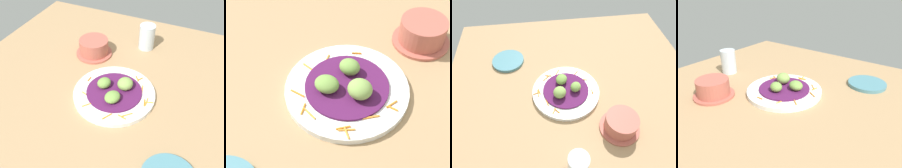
% 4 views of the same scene
% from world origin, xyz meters
% --- Properties ---
extents(table_surface, '(1.10, 1.10, 0.02)m').
position_xyz_m(table_surface, '(0.00, 0.00, 0.01)').
color(table_surface, tan).
rests_on(table_surface, ground).
extents(main_plate, '(0.28, 0.28, 0.02)m').
position_xyz_m(main_plate, '(-0.00, -0.04, 0.03)').
color(main_plate, white).
rests_on(main_plate, table_surface).
extents(cabbage_bed, '(0.19, 0.19, 0.01)m').
position_xyz_m(cabbage_bed, '(-0.00, -0.04, 0.04)').
color(cabbage_bed, '#51194C').
rests_on(cabbage_bed, main_plate).
extents(carrot_garnish, '(0.23, 0.24, 0.00)m').
position_xyz_m(carrot_garnish, '(-0.02, -0.08, 0.04)').
color(carrot_garnish, orange).
rests_on(carrot_garnish, main_plate).
extents(guac_scoop_left, '(0.07, 0.07, 0.04)m').
position_xyz_m(guac_scoop_left, '(0.03, -0.07, 0.06)').
color(guac_scoop_left, '#84A851').
rests_on(guac_scoop_left, cabbage_bed).
extents(guac_scoop_center, '(0.06, 0.06, 0.03)m').
position_xyz_m(guac_scoop_center, '(0.01, 0.00, 0.06)').
color(guac_scoop_center, '#759E47').
rests_on(guac_scoop_center, cabbage_bed).
extents(guac_scoop_right, '(0.07, 0.06, 0.03)m').
position_xyz_m(guac_scoop_right, '(-0.04, -0.05, 0.06)').
color(guac_scoop_right, '#759E47').
rests_on(guac_scoop_right, cabbage_bed).
extents(terracotta_bowl, '(0.15, 0.15, 0.07)m').
position_xyz_m(terracotta_bowl, '(0.19, 0.13, 0.05)').
color(terracotta_bowl, '#B75B4C').
rests_on(terracotta_bowl, table_surface).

